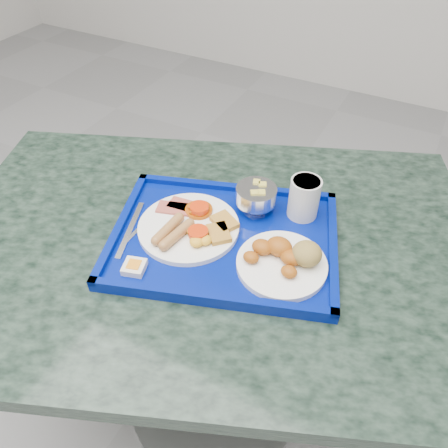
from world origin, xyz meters
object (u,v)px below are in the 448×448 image
(main_plate, at_px, (191,227))
(bread_plate, at_px, (285,259))
(tray, at_px, (224,239))
(fruit_bowl, at_px, (256,196))
(juice_cup, at_px, (304,197))
(table, at_px, (211,293))

(main_plate, bearing_deg, bread_plate, 0.27)
(tray, xyz_separation_m, fruit_bowl, (0.02, 0.12, 0.05))
(fruit_bowl, height_order, juice_cup, juice_cup)
(table, relative_size, juice_cup, 14.64)
(table, relative_size, fruit_bowl, 15.06)
(tray, xyz_separation_m, bread_plate, (0.15, -0.01, 0.03))
(tray, height_order, main_plate, main_plate)
(tray, height_order, fruit_bowl, fruit_bowl)
(table, height_order, fruit_bowl, fruit_bowl)
(table, xyz_separation_m, fruit_bowl, (0.06, 0.12, 0.25))
(table, xyz_separation_m, bread_plate, (0.18, -0.01, 0.23))
(bread_plate, distance_m, juice_cup, 0.17)
(table, distance_m, main_plate, 0.23)
(bread_plate, height_order, juice_cup, juice_cup)
(bread_plate, bearing_deg, fruit_bowl, 133.99)
(fruit_bowl, distance_m, juice_cup, 0.11)
(main_plate, bearing_deg, fruit_bowl, 53.37)
(bread_plate, relative_size, fruit_bowl, 1.98)
(bread_plate, bearing_deg, table, 177.99)
(table, bearing_deg, fruit_bowl, 66.09)
(bread_plate, distance_m, fruit_bowl, 0.18)
(table, distance_m, fruit_bowl, 0.29)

